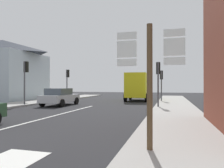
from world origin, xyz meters
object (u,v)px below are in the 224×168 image
object	(u,v)px
sedan_far	(60,97)
traffic_light_far_left	(68,78)
traffic_light_near_right	(158,74)
route_sign_post	(150,77)
traffic_light_near_left	(26,73)
traffic_light_far_right	(161,79)
delivery_truck	(137,86)

from	to	relation	value
sedan_far	traffic_light_far_left	size ratio (longest dim) A/B	1.17
traffic_light_far_left	traffic_light_near_right	world-z (taller)	traffic_light_far_left
route_sign_post	traffic_light_near_left	world-z (taller)	traffic_light_near_left
traffic_light_near_right	traffic_light_far_right	bearing A→B (deg)	90.00
sedan_far	traffic_light_near_left	size ratio (longest dim) A/B	1.13
sedan_far	route_sign_post	xyz separation A→B (m)	(8.64, -11.19, 1.15)
traffic_light_far_left	traffic_light_near_right	distance (m)	12.61
traffic_light_far_left	traffic_light_far_right	bearing A→B (deg)	-2.02
delivery_truck	traffic_light_far_right	distance (m)	3.09
sedan_far	route_sign_post	size ratio (longest dim) A/B	1.31
traffic_light_far_left	traffic_light_near_left	xyz separation A→B (m)	(0.00, -7.56, 0.11)
traffic_light_far_right	traffic_light_near_left	xyz separation A→B (m)	(-10.83, -7.17, 0.35)
traffic_light_far_right	traffic_light_near_left	distance (m)	12.99
route_sign_post	traffic_light_far_right	distance (m)	17.24
traffic_light_near_right	sedan_far	bearing A→B (deg)	179.73
delivery_truck	traffic_light_near_left	size ratio (longest dim) A/B	1.36
route_sign_post	traffic_light_far_left	xyz separation A→B (m)	(-11.21, 17.61, 0.74)
delivery_truck	traffic_light_far_left	xyz separation A→B (m)	(-8.15, -0.94, 1.00)
delivery_truck	traffic_light_far_left	size ratio (longest dim) A/B	1.41
delivery_truck	traffic_light_far_left	distance (m)	8.26
delivery_truck	traffic_light_near_right	xyz separation A→B (m)	(2.68, -7.41, 0.92)
traffic_light_far_right	traffic_light_far_left	distance (m)	10.84
traffic_light_far_right	traffic_light_near_right	distance (m)	6.09
traffic_light_far_left	traffic_light_near_left	world-z (taller)	traffic_light_near_left
sedan_far	traffic_light_near_left	xyz separation A→B (m)	(-2.57, -1.13, 2.00)
route_sign_post	sedan_far	bearing A→B (deg)	127.69
delivery_truck	traffic_light_near_right	bearing A→B (deg)	-70.09
sedan_far	route_sign_post	bearing A→B (deg)	-52.31
traffic_light_near_right	traffic_light_far_left	bearing A→B (deg)	149.16
sedan_far	traffic_light_near_left	bearing A→B (deg)	-156.27
sedan_far	traffic_light_near_left	world-z (taller)	traffic_light_near_left
sedan_far	traffic_light_far_left	bearing A→B (deg)	111.82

